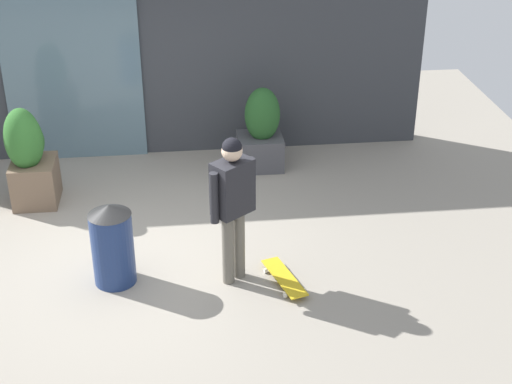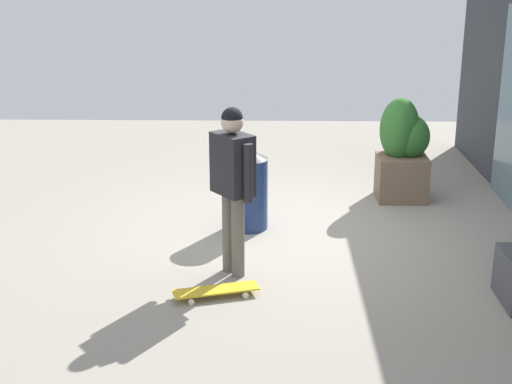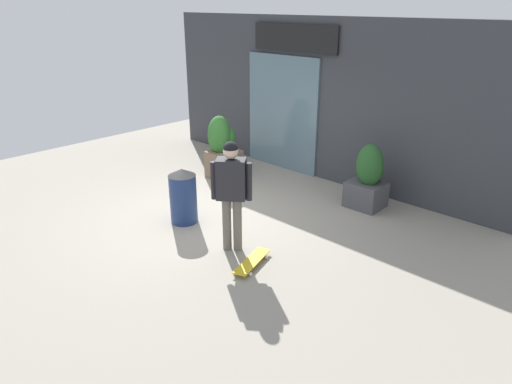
# 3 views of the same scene
# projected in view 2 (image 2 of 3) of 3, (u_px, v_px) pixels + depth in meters

# --- Properties ---
(ground_plane) EXTENTS (12.00, 12.00, 0.00)m
(ground_plane) POSITION_uv_depth(u_px,v_px,m) (292.00, 234.00, 8.51)
(ground_plane) COLOR gray
(skateboarder) EXTENTS (0.49, 0.46, 1.69)m
(skateboarder) POSITION_uv_depth(u_px,v_px,m) (233.00, 174.00, 7.17)
(skateboarder) COLOR #666056
(skateboarder) RESTS_ON ground_plane
(skateboard) EXTENTS (0.43, 0.83, 0.08)m
(skateboard) POSITION_uv_depth(u_px,v_px,m) (216.00, 290.00, 6.96)
(skateboard) COLOR gold
(skateboard) RESTS_ON ground_plane
(planter_box_left) EXTENTS (0.59, 0.66, 1.32)m
(planter_box_left) POSITION_uv_depth(u_px,v_px,m) (402.00, 146.00, 9.56)
(planter_box_left) COLOR brown
(planter_box_left) RESTS_ON ground_plane
(trash_bin) EXTENTS (0.47, 0.47, 0.95)m
(trash_bin) POSITION_uv_depth(u_px,v_px,m) (248.00, 189.00, 8.57)
(trash_bin) COLOR navy
(trash_bin) RESTS_ON ground_plane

